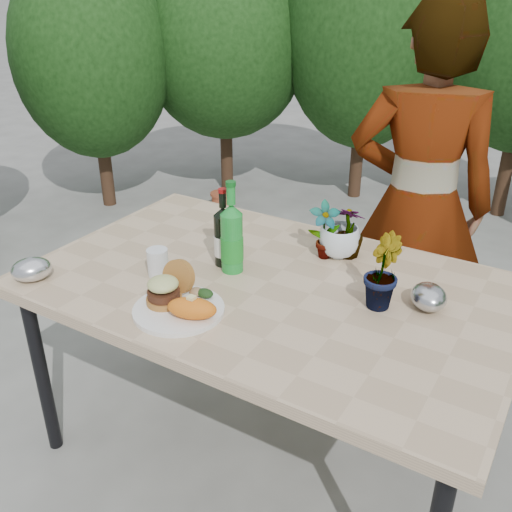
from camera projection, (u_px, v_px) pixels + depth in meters
The scene contains 18 objects.
ground at pixel (267, 448), 2.24m from camera, with size 80.00×80.00×0.00m, color slate.
patio_table at pixel (268, 296), 1.93m from camera, with size 1.60×1.00×0.75m.
shrub_hedge at pixel (466, 93), 2.71m from camera, with size 6.88×5.10×2.19m.
dinner_plate at pixel (179, 310), 1.73m from camera, with size 0.28×0.28×0.01m, color white.
burger_stack at pixel (167, 287), 1.75m from camera, with size 0.11×0.16×0.11m.
sweet_potato at pixel (192, 308), 1.67m from camera, with size 0.15×0.08×0.06m, color orange.
grilled_veg at pixel (201, 293), 1.79m from camera, with size 0.08×0.05×0.03m.
wine_bottle at pixel (224, 237), 1.97m from camera, with size 0.07×0.07×0.28m.
sparkling_water at pixel (232, 239), 1.93m from camera, with size 0.08×0.08×0.32m.
plastic_cup at pixel (158, 262), 1.93m from camera, with size 0.07×0.07×0.10m, color silver.
seedling_left at pixel (325, 231), 2.02m from camera, with size 0.11×0.08×0.21m, color #2B561D.
seedling_mid at pixel (381, 271), 1.72m from camera, with size 0.13×0.10×0.23m, color #22501B.
seedling_right at pixel (349, 231), 2.04m from camera, with size 0.11×0.11×0.19m, color #2B6020.
blue_bowl at pixel (339, 242), 2.05m from camera, with size 0.15×0.15×0.11m, color white.
foil_packet_left at pixel (31, 269), 1.90m from camera, with size 0.13×0.11×0.08m, color silver.
foil_packet_right at pixel (429, 297), 1.74m from camera, with size 0.13×0.11×0.08m, color #ADAFB4.
person at pixel (418, 206), 2.34m from camera, with size 0.59×0.39×1.63m, color #966B4B.
terracotta_pot at pixel (221, 201), 4.44m from camera, with size 0.17×0.17×0.14m.
Camera 1 is at (0.83, -1.44, 1.68)m, focal length 40.00 mm.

